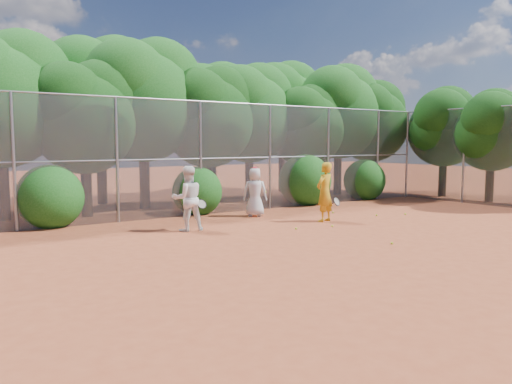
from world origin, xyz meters
TOP-DOWN VIEW (x-y plane):
  - ground at (0.00, 0.00)m, footprint 80.00×80.00m
  - fence_back at (-0.12, 6.00)m, footprint 20.05×0.09m
  - fence_side at (10.00, 3.00)m, footprint 0.09×6.09m
  - tree_1 at (-6.94, 8.54)m, footprint 4.64×4.03m
  - tree_2 at (-4.45, 7.83)m, footprint 3.99×3.47m
  - tree_3 at (-1.94, 8.84)m, footprint 4.89×4.26m
  - tree_4 at (0.55, 8.24)m, footprint 4.19×3.64m
  - tree_5 at (3.06, 9.04)m, footprint 4.51×3.92m
  - tree_6 at (5.55, 8.03)m, footprint 3.86×3.36m
  - tree_7 at (8.06, 8.64)m, footprint 4.77×4.14m
  - tree_8 at (10.05, 8.34)m, footprint 4.25×3.70m
  - tree_10 at (-2.93, 11.05)m, footprint 5.15×4.48m
  - tree_11 at (2.06, 10.64)m, footprint 4.64×4.03m
  - tree_12 at (6.56, 11.24)m, footprint 5.02×4.37m
  - tree_13 at (11.45, 5.03)m, footprint 3.86×3.36m
  - tree_14 at (11.25, 2.53)m, footprint 3.61×3.14m
  - bush_0 at (-6.00, 6.30)m, footprint 2.00×2.00m
  - bush_1 at (-1.00, 6.30)m, footprint 1.80×1.80m
  - bush_2 at (4.00, 6.30)m, footprint 2.20×2.20m
  - bush_3 at (7.50, 6.30)m, footprint 1.90×1.90m
  - player_yellow at (1.60, 2.38)m, footprint 0.92×0.63m
  - player_teen at (0.38, 4.62)m, footprint 0.99×0.94m
  - player_white at (-2.86, 3.28)m, footprint 1.03×0.87m
  - ball_0 at (1.09, 1.44)m, footprint 0.07×0.07m
  - ball_1 at (3.94, 2.27)m, footprint 0.07×0.07m
  - ball_2 at (0.54, -1.35)m, footprint 0.07×0.07m
  - ball_3 at (4.99, 1.90)m, footprint 0.07×0.07m
  - ball_4 at (-0.12, 1.69)m, footprint 0.07×0.07m
  - ball_5 at (3.12, 3.61)m, footprint 0.07×0.07m

SIDE VIEW (x-z plane):
  - ground at x=0.00m, z-range 0.00..0.00m
  - ball_0 at x=1.09m, z-range 0.00..0.07m
  - ball_1 at x=3.94m, z-range 0.00..0.07m
  - ball_2 at x=0.54m, z-range 0.00..0.07m
  - ball_3 at x=4.99m, z-range 0.00..0.07m
  - ball_4 at x=-0.12m, z-range 0.00..0.07m
  - ball_5 at x=3.12m, z-range 0.00..0.07m
  - player_teen at x=0.38m, z-range -0.01..1.72m
  - bush_1 at x=-1.00m, z-range 0.00..1.80m
  - player_white at x=-2.86m, z-range 0.00..1.89m
  - bush_3 at x=7.50m, z-range 0.00..1.90m
  - player_yellow at x=1.60m, z-range 0.00..1.93m
  - bush_0 at x=-6.00m, z-range 0.00..2.00m
  - bush_2 at x=4.00m, z-range 0.00..2.20m
  - fence_side at x=10.00m, z-range 0.04..4.06m
  - fence_back at x=-0.12m, z-range 0.04..4.06m
  - tree_14 at x=11.25m, z-range 0.77..5.71m
  - tree_6 at x=5.55m, z-range 0.82..6.11m
  - tree_13 at x=11.45m, z-range 0.82..6.11m
  - tree_2 at x=-4.45m, z-range 0.85..6.32m
  - tree_4 at x=0.55m, z-range 0.89..6.62m
  - tree_8 at x=10.05m, z-range 0.91..6.73m
  - tree_5 at x=3.06m, z-range 0.96..7.13m
  - tree_1 at x=-6.94m, z-range 0.99..7.34m
  - tree_11 at x=2.06m, z-range 0.99..7.34m
  - tree_7 at x=8.06m, z-range 1.02..7.54m
  - tree_3 at x=-1.94m, z-range 1.04..7.75m
  - tree_12 at x=6.56m, z-range 1.07..7.95m
  - tree_10 at x=-2.93m, z-range 1.10..8.16m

